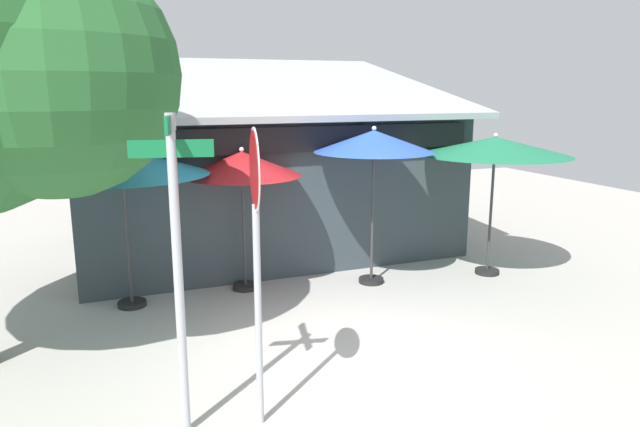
{
  "coord_description": "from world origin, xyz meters",
  "views": [
    {
      "loc": [
        -2.86,
        -6.35,
        3.36
      ],
      "look_at": [
        0.14,
        1.2,
        1.6
      ],
      "focal_mm": 32.24,
      "sensor_mm": 36.0,
      "label": 1
    }
  ],
  "objects_px": {
    "stop_sign": "(256,223)",
    "patio_umbrella_forest_green_far_right": "(495,147)",
    "patio_umbrella_teal_left": "(122,162)",
    "patio_umbrella_royal_blue_right": "(374,143)",
    "street_sign_post": "(177,249)",
    "patio_umbrella_crimson_center": "(242,165)"
  },
  "relations": [
    {
      "from": "stop_sign",
      "to": "patio_umbrella_forest_green_far_right",
      "type": "relative_size",
      "value": 1.13
    },
    {
      "from": "stop_sign",
      "to": "patio_umbrella_teal_left",
      "type": "relative_size",
      "value": 1.16
    },
    {
      "from": "stop_sign",
      "to": "patio_umbrella_royal_blue_right",
      "type": "relative_size",
      "value": 1.1
    },
    {
      "from": "street_sign_post",
      "to": "patio_umbrella_royal_blue_right",
      "type": "distance_m",
      "value": 5.1
    },
    {
      "from": "stop_sign",
      "to": "patio_umbrella_teal_left",
      "type": "xyz_separation_m",
      "value": [
        -1.0,
        3.89,
        0.17
      ]
    },
    {
      "from": "stop_sign",
      "to": "patio_umbrella_royal_blue_right",
      "type": "distance_m",
      "value": 4.66
    },
    {
      "from": "street_sign_post",
      "to": "stop_sign",
      "type": "bearing_deg",
      "value": -10.07
    },
    {
      "from": "patio_umbrella_teal_left",
      "to": "patio_umbrella_royal_blue_right",
      "type": "relative_size",
      "value": 0.95
    },
    {
      "from": "street_sign_post",
      "to": "patio_umbrella_teal_left",
      "type": "distance_m",
      "value": 3.79
    },
    {
      "from": "stop_sign",
      "to": "patio_umbrella_royal_blue_right",
      "type": "bearing_deg",
      "value": 49.26
    },
    {
      "from": "stop_sign",
      "to": "patio_umbrella_forest_green_far_right",
      "type": "height_order",
      "value": "stop_sign"
    },
    {
      "from": "patio_umbrella_teal_left",
      "to": "street_sign_post",
      "type": "bearing_deg",
      "value": -85.93
    },
    {
      "from": "stop_sign",
      "to": "street_sign_post",
      "type": "bearing_deg",
      "value": 169.93
    },
    {
      "from": "stop_sign",
      "to": "patio_umbrella_forest_green_far_right",
      "type": "distance_m",
      "value": 6.16
    },
    {
      "from": "patio_umbrella_royal_blue_right",
      "to": "patio_umbrella_forest_green_far_right",
      "type": "relative_size",
      "value": 1.04
    },
    {
      "from": "patio_umbrella_forest_green_far_right",
      "to": "patio_umbrella_teal_left",
      "type": "bearing_deg",
      "value": 173.5
    },
    {
      "from": "stop_sign",
      "to": "patio_umbrella_crimson_center",
      "type": "relative_size",
      "value": 1.24
    },
    {
      "from": "street_sign_post",
      "to": "stop_sign",
      "type": "relative_size",
      "value": 1.04
    },
    {
      "from": "patio_umbrella_teal_left",
      "to": "patio_umbrella_royal_blue_right",
      "type": "height_order",
      "value": "patio_umbrella_royal_blue_right"
    },
    {
      "from": "patio_umbrella_royal_blue_right",
      "to": "patio_umbrella_forest_green_far_right",
      "type": "xyz_separation_m",
      "value": [
        2.24,
        -0.34,
        -0.12
      ]
    },
    {
      "from": "street_sign_post",
      "to": "patio_umbrella_forest_green_far_right",
      "type": "bearing_deg",
      "value": 26.91
    },
    {
      "from": "stop_sign",
      "to": "patio_umbrella_royal_blue_right",
      "type": "height_order",
      "value": "stop_sign"
    }
  ]
}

